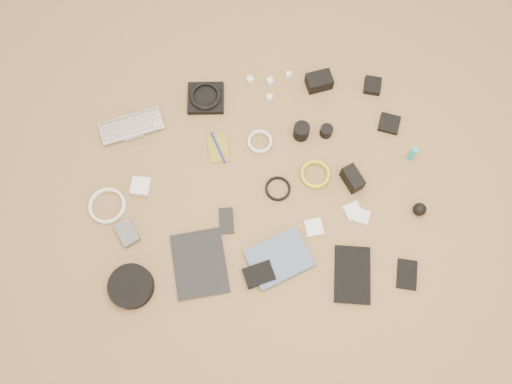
{
  "coord_description": "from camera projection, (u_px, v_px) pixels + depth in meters",
  "views": [
    {
      "loc": [
        -0.1,
        -0.69,
        2.09
      ],
      "look_at": [
        -0.01,
        -0.03,
        0.02
      ],
      "focal_mm": 35.0,
      "sensor_mm": 36.0,
      "label": 1
    }
  ],
  "objects": [
    {
      "name": "battery_charger",
      "position": [
        127.0,
        233.0,
        2.12
      ],
      "size": [
        0.11,
        0.13,
        0.03
      ],
      "primitive_type": "cube",
      "rotation": [
        0.0,
        0.0,
        0.43
      ],
      "color": "#525357",
      "rests_on": "ground"
    },
    {
      "name": "tablet",
      "position": [
        200.0,
        264.0,
        2.09
      ],
      "size": [
        0.23,
        0.29,
        0.01
      ],
      "primitive_type": "cube",
      "rotation": [
        0.0,
        0.0,
        0.05
      ],
      "color": "black",
      "rests_on": "ground"
    },
    {
      "name": "notebook_black_a",
      "position": [
        352.0,
        275.0,
        2.08
      ],
      "size": [
        0.19,
        0.26,
        0.02
      ],
      "primitive_type": "cube",
      "rotation": [
        0.0,
        0.0,
        -0.2
      ],
      "color": "black",
      "rests_on": "ground"
    },
    {
      "name": "lens_b",
      "position": [
        326.0,
        131.0,
        2.26
      ],
      "size": [
        0.07,
        0.07,
        0.05
      ],
      "primitive_type": "cylinder",
      "rotation": [
        0.0,
        0.0,
        0.31
      ],
      "color": "black",
      "rests_on": "ground"
    },
    {
      "name": "power_brick",
      "position": [
        141.0,
        186.0,
        2.19
      ],
      "size": [
        0.1,
        0.1,
        0.03
      ],
      "primitive_type": "cube",
      "rotation": [
        0.0,
        0.0,
        -0.26
      ],
      "color": "silver",
      "rests_on": "ground"
    },
    {
      "name": "notebook_olive",
      "position": [
        218.0,
        148.0,
        2.26
      ],
      "size": [
        0.09,
        0.14,
        0.01
      ],
      "primitive_type": "cube",
      "rotation": [
        0.0,
        0.0,
        0.01
      ],
      "color": "olive",
      "rests_on": "ground"
    },
    {
      "name": "charger_a",
      "position": [
        250.0,
        80.0,
        2.35
      ],
      "size": [
        0.04,
        0.04,
        0.03
      ],
      "primitive_type": "cube",
      "rotation": [
        0.0,
        0.0,
        0.36
      ],
      "color": "silver",
      "rests_on": "ground"
    },
    {
      "name": "charger_c",
      "position": [
        288.0,
        75.0,
        2.36
      ],
      "size": [
        0.03,
        0.03,
        0.02
      ],
      "primitive_type": "cube",
      "rotation": [
        0.0,
        0.0,
        -0.2
      ],
      "color": "silver",
      "rests_on": "ground"
    },
    {
      "name": "cable_white_b",
      "position": [
        108.0,
        206.0,
        2.17
      ],
      "size": [
        0.17,
        0.17,
        0.01
      ],
      "primitive_type": "torus",
      "rotation": [
        0.0,
        0.0,
        0.08
      ],
      "color": "white",
      "rests_on": "ground"
    },
    {
      "name": "cable_yellow",
      "position": [
        315.0,
        175.0,
        2.21
      ],
      "size": [
        0.18,
        0.18,
        0.01
      ],
      "primitive_type": "torus",
      "rotation": [
        0.0,
        0.0,
        0.42
      ],
      "color": "gold",
      "rests_on": "ground"
    },
    {
      "name": "card_reader",
      "position": [
        389.0,
        124.0,
        2.29
      ],
      "size": [
        0.12,
        0.12,
        0.02
      ],
      "primitive_type": "cube",
      "rotation": [
        0.0,
        0.0,
        -0.41
      ],
      "color": "black",
      "rests_on": "ground"
    },
    {
      "name": "laptop",
      "position": [
        134.0,
        135.0,
        2.27
      ],
      "size": [
        0.32,
        0.25,
        0.02
      ],
      "primitive_type": "imported",
      "rotation": [
        0.0,
        0.0,
        0.19
      ],
      "color": "#BBBCC0",
      "rests_on": "ground"
    },
    {
      "name": "lens_cleaner",
      "position": [
        412.0,
        154.0,
        2.2
      ],
      "size": [
        0.03,
        0.03,
        0.09
      ],
      "primitive_type": "cylinder",
      "rotation": [
        0.0,
        0.0,
        0.25
      ],
      "color": "#1BA4B2",
      "rests_on": "ground"
    },
    {
      "name": "charger_d",
      "position": [
        270.0,
        98.0,
        2.33
      ],
      "size": [
        0.03,
        0.03,
        0.03
      ],
      "primitive_type": "cube",
      "rotation": [
        0.0,
        0.0,
        -0.26
      ],
      "color": "silver",
      "rests_on": "ground"
    },
    {
      "name": "lens_pouch",
      "position": [
        372.0,
        86.0,
        2.34
      ],
      "size": [
        0.1,
        0.1,
        0.03
      ],
      "primitive_type": "cube",
      "rotation": [
        0.0,
        0.0,
        -0.31
      ],
      "color": "black",
      "rests_on": "ground"
    },
    {
      "name": "flash",
      "position": [
        352.0,
        179.0,
        2.17
      ],
      "size": [
        0.09,
        0.12,
        0.08
      ],
      "primitive_type": "cube",
      "rotation": [
        0.0,
        0.0,
        0.36
      ],
      "color": "black",
      "rests_on": "ground"
    },
    {
      "name": "filter_case_left",
      "position": [
        314.0,
        227.0,
        2.14
      ],
      "size": [
        0.08,
        0.08,
        0.01
      ],
      "primitive_type": "cube",
      "rotation": [
        0.0,
        0.0,
        0.06
      ],
      "color": "silver",
      "rests_on": "ground"
    },
    {
      "name": "notebook_black_b",
      "position": [
        407.0,
        274.0,
        2.08
      ],
      "size": [
        0.11,
        0.14,
        0.01
      ],
      "primitive_type": "cube",
      "rotation": [
        0.0,
        0.0,
        -0.27
      ],
      "color": "black",
      "rests_on": "ground"
    },
    {
      "name": "air_blower",
      "position": [
        420.0,
        209.0,
        2.14
      ],
      "size": [
        0.07,
        0.07,
        0.06
      ],
      "primitive_type": "sphere",
      "rotation": [
        0.0,
        0.0,
        0.31
      ],
      "color": "black",
      "rests_on": "ground"
    },
    {
      "name": "phone",
      "position": [
        226.0,
        221.0,
        2.15
      ],
      "size": [
        0.07,
        0.12,
        0.01
      ],
      "primitive_type": "cube",
      "rotation": [
        0.0,
        0.0,
        -0.05
      ],
      "color": "black",
      "rests_on": "ground"
    },
    {
      "name": "cable_black",
      "position": [
        278.0,
        189.0,
        2.2
      ],
      "size": [
        0.14,
        0.14,
        0.01
      ],
      "primitive_type": "torus",
      "rotation": [
        0.0,
        0.0,
        -0.29
      ],
      "color": "black",
      "rests_on": "ground"
    },
    {
      "name": "headphones",
      "position": [
        205.0,
        96.0,
        2.3
      ],
      "size": [
        0.15,
        0.15,
        0.02
      ],
      "primitive_type": "torus",
      "rotation": [
        0.0,
        0.0,
        -0.05
      ],
      "color": "black",
      "rests_on": "headphone_pouch"
    },
    {
      "name": "headphone_pouch",
      "position": [
        206.0,
        98.0,
        2.32
      ],
      "size": [
        0.18,
        0.17,
        0.03
      ],
      "primitive_type": "cube",
      "rotation": [
        0.0,
        0.0,
        -0.11
      ],
      "color": "black",
      "rests_on": "ground"
    },
    {
      "name": "drive_case",
      "position": [
        259.0,
        274.0,
        2.07
      ],
      "size": [
        0.14,
        0.11,
        0.03
      ],
      "primitive_type": "cube",
      "rotation": [
        0.0,
        0.0,
        0.2
      ],
      "color": "black",
      "rests_on": "ground"
    },
    {
      "name": "filter_case_right",
      "position": [
        362.0,
        216.0,
        2.16
      ],
      "size": [
        0.08,
        0.08,
        0.01
      ],
      "primitive_type": "cube",
      "rotation": [
        0.0,
        0.0,
        -0.41
      ],
      "color": "silver",
      "rests_on": "ground"
    },
    {
      "name": "charger_b",
      "position": [
        270.0,
        81.0,
        2.35
      ],
      "size": [
        0.04,
        0.04,
        0.03
      ],
      "primitive_type": "cube",
      "rotation": [
        0.0,
        0.0,
        0.31
      ],
      "color": "silver",
      "rests_on": "ground"
    },
    {
      "name": "lens_a",
      "position": [
        301.0,
        131.0,
        2.24
      ],
      "size": [
        0.09,
        0.09,
        0.08
      ],
      "primitive_type": "cylinder",
      "rotation": [
        0.0,
        0.0,
        0.36
      ],
      "color": "black",
      "rests_on": "ground"
    },
    {
      "name": "filter_case_mid",
      "position": [
        353.0,
        211.0,
        2.16
      ],
      "size": [
        0.09,
        0.09,
        0.01
      ],
      "primitive_type": "cube",
      "rotation": [
        0.0,
        0.0,
        0.28
      ],
      "color": "silver",
      "rests_on": "ground"
    },
    {
      "name": "cable_white_a",
      "position": [
        260.0,
        142.0,
        2.26
      ],
      "size": [
        0.15,
        0.15,
        0.01
      ],
      "primitive_type": "torus",
      "rotation": [
        0.0,
        0.0,
        -0.38
      ],
      "color": "white",
      "rests_on": "ground"
    },
    {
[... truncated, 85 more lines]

